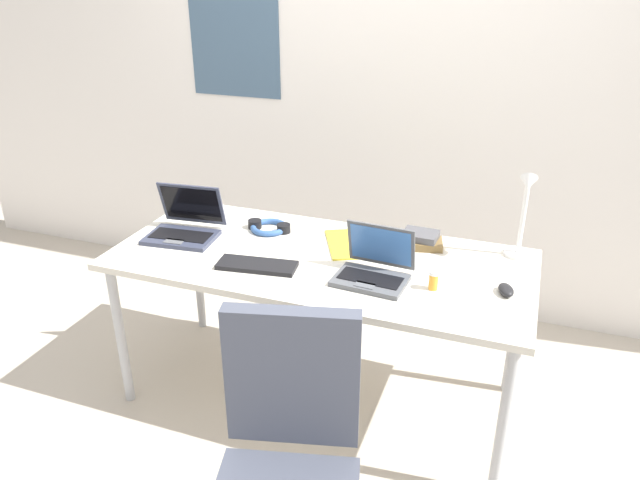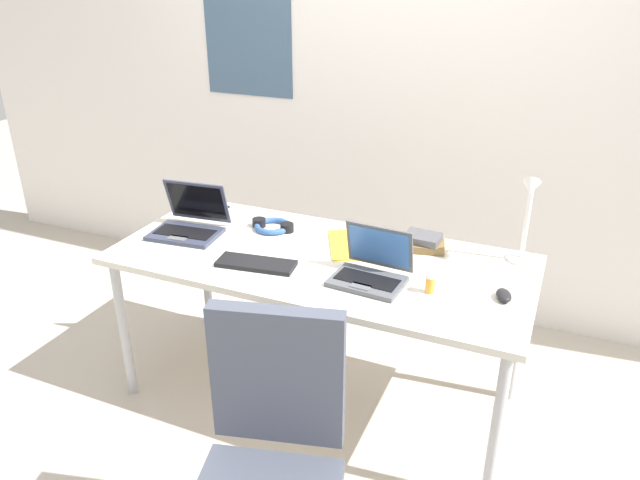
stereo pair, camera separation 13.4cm
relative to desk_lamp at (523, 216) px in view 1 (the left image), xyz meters
name	(u,v)px [view 1 (the left image)]	position (x,y,z in m)	size (l,w,h in m)	color
ground_plane	(320,394)	(-0.80, -0.28, -0.94)	(12.00, 12.00, 0.00)	#B7AD9E
wall_back	(388,81)	(-0.80, 0.82, 0.36)	(6.00, 0.13, 2.60)	silver
desk	(320,268)	(-0.80, -0.28, -0.25)	(1.80, 0.80, 0.74)	silver
desk_lamp	(523,216)	(0.00, 0.00, 0.00)	(0.12, 0.18, 0.40)	white
laptop_far_corner	(184,227)	(-1.46, -0.28, -0.15)	(0.34, 0.31, 0.23)	#33384C
laptop_near_mouse	(374,269)	(-0.53, -0.39, -0.15)	(0.30, 0.26, 0.21)	#515459
external_keyboard	(257,265)	(-1.01, -0.46, -0.19)	(0.33, 0.12, 0.02)	black
computer_mouse	(506,290)	(-0.02, -0.33, -0.18)	(0.06, 0.10, 0.03)	black
cell_phone	(210,212)	(-1.49, 0.00, -0.19)	(0.06, 0.14, 0.01)	black
headphones	(269,227)	(-1.12, -0.09, -0.18)	(0.21, 0.18, 0.04)	#335999
pill_bottle	(434,280)	(-0.29, -0.39, -0.16)	(0.04, 0.04, 0.08)	gold
book_stack	(422,240)	(-0.41, -0.02, -0.17)	(0.19, 0.15, 0.07)	brown
paper_folder_near_lamp	(354,244)	(-0.70, -0.11, -0.19)	(0.23, 0.31, 0.01)	gold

